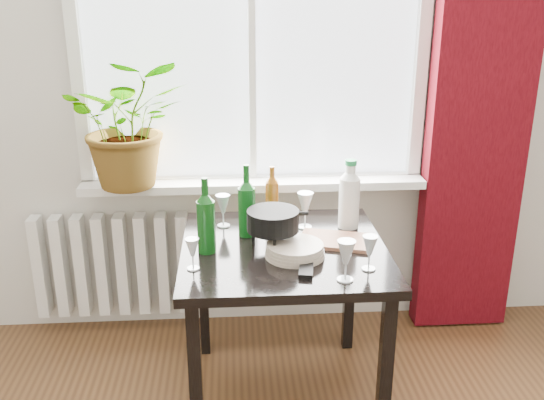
{
  "coord_description": "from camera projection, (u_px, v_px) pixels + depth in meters",
  "views": [
    {
      "loc": [
        -0.11,
        -0.76,
        1.77
      ],
      "look_at": [
        0.05,
        1.55,
        0.95
      ],
      "focal_mm": 40.0,
      "sensor_mm": 36.0,
      "label": 1
    }
  ],
  "objects": [
    {
      "name": "tv_remote",
      "position": [
        306.0,
        267.0,
        2.33
      ],
      "size": [
        0.08,
        0.19,
        0.02
      ],
      "primitive_type": "cube",
      "rotation": [
        0.0,
        0.0,
        -0.16
      ],
      "color": "black",
      "rests_on": "table"
    },
    {
      "name": "wineglass_front_left",
      "position": [
        193.0,
        254.0,
        2.31
      ],
      "size": [
        0.07,
        0.07,
        0.13
      ],
      "primitive_type": null,
      "rotation": [
        0.0,
        0.0,
        0.39
      ],
      "color": "white",
      "rests_on": "table"
    },
    {
      "name": "table",
      "position": [
        284.0,
        266.0,
        2.56
      ],
      "size": [
        0.85,
        0.85,
        0.74
      ],
      "color": "black",
      "rests_on": "ground"
    },
    {
      "name": "wine_bottle_left",
      "position": [
        206.0,
        215.0,
        2.43
      ],
      "size": [
        0.08,
        0.08,
        0.32
      ],
      "primitive_type": null,
      "rotation": [
        0.0,
        0.0,
        0.05
      ],
      "color": "#0C3F10",
      "rests_on": "table"
    },
    {
      "name": "bottle_amber",
      "position": [
        272.0,
        192.0,
        2.81
      ],
      "size": [
        0.07,
        0.07,
        0.25
      ],
      "primitive_type": null,
      "rotation": [
        0.0,
        0.0,
        0.16
      ],
      "color": "brown",
      "rests_on": "table"
    },
    {
      "name": "wineglass_far_right",
      "position": [
        369.0,
        253.0,
        2.3
      ],
      "size": [
        0.08,
        0.08,
        0.14
      ],
      "primitive_type": null,
      "rotation": [
        0.0,
        0.0,
        0.38
      ],
      "color": "silver",
      "rests_on": "table"
    },
    {
      "name": "wine_bottle_right",
      "position": [
        247.0,
        200.0,
        2.59
      ],
      "size": [
        0.09,
        0.09,
        0.32
      ],
      "primitive_type": null,
      "rotation": [
        0.0,
        0.0,
        0.28
      ],
      "color": "#0E4915",
      "rests_on": "table"
    },
    {
      "name": "wineglass_front_right",
      "position": [
        346.0,
        260.0,
        2.21
      ],
      "size": [
        0.08,
        0.08,
        0.16
      ],
      "primitive_type": null,
      "rotation": [
        0.0,
        0.0,
        -0.26
      ],
      "color": "silver",
      "rests_on": "table"
    },
    {
      "name": "wineglass_back_left",
      "position": [
        223.0,
        210.0,
        2.72
      ],
      "size": [
        0.08,
        0.08,
        0.15
      ],
      "primitive_type": null,
      "rotation": [
        0.0,
        0.0,
        -0.32
      ],
      "color": "#B5BAC3",
      "rests_on": "table"
    },
    {
      "name": "radiator",
      "position": [
        112.0,
        265.0,
        3.19
      ],
      "size": [
        0.8,
        0.1,
        0.55
      ],
      "color": "white",
      "rests_on": "ground"
    },
    {
      "name": "potted_plant",
      "position": [
        129.0,
        124.0,
        2.86
      ],
      "size": [
        0.61,
        0.55,
        0.62
      ],
      "primitive_type": "imported",
      "rotation": [
        0.0,
        0.0,
        0.12
      ],
      "color": "#36661B",
      "rests_on": "windowsill"
    },
    {
      "name": "windowsill",
      "position": [
        254.0,
        183.0,
        3.06
      ],
      "size": [
        1.72,
        0.2,
        0.04
      ],
      "color": "white",
      "rests_on": "ground"
    },
    {
      "name": "curtain",
      "position": [
        482.0,
        88.0,
        2.95
      ],
      "size": [
        0.5,
        0.12,
        2.56
      ],
      "color": "#3A050B",
      "rests_on": "ground"
    },
    {
      "name": "window",
      "position": [
        251.0,
        23.0,
        2.87
      ],
      "size": [
        1.72,
        0.08,
        1.62
      ],
      "color": "white",
      "rests_on": "ground"
    },
    {
      "name": "cutting_board",
      "position": [
        335.0,
        240.0,
        2.57
      ],
      "size": [
        0.34,
        0.27,
        0.02
      ],
      "primitive_type": "cube",
      "rotation": [
        0.0,
        0.0,
        -0.29
      ],
      "color": "#935C42",
      "rests_on": "table"
    },
    {
      "name": "fondue_pot",
      "position": [
        273.0,
        229.0,
        2.49
      ],
      "size": [
        0.26,
        0.23,
        0.17
      ],
      "primitive_type": null,
      "rotation": [
        0.0,
        0.0,
        -0.05
      ],
      "color": "black",
      "rests_on": "table"
    },
    {
      "name": "cleaning_bottle",
      "position": [
        349.0,
        193.0,
        2.68
      ],
      "size": [
        0.12,
        0.12,
        0.32
      ],
      "primitive_type": null,
      "rotation": [
        0.0,
        0.0,
        0.36
      ],
      "color": "white",
      "rests_on": "table"
    },
    {
      "name": "plate_stack",
      "position": [
        295.0,
        250.0,
        2.43
      ],
      "size": [
        0.32,
        0.32,
        0.05
      ],
      "primitive_type": "cylinder",
      "rotation": [
        0.0,
        0.0,
        -0.39
      ],
      "color": "beige",
      "rests_on": "table"
    },
    {
      "name": "wineglass_back_center",
      "position": [
        305.0,
        210.0,
        2.7
      ],
      "size": [
        0.1,
        0.1,
        0.17
      ],
      "primitive_type": null,
      "rotation": [
        0.0,
        0.0,
        -0.41
      ],
      "color": "silver",
      "rests_on": "table"
    }
  ]
}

